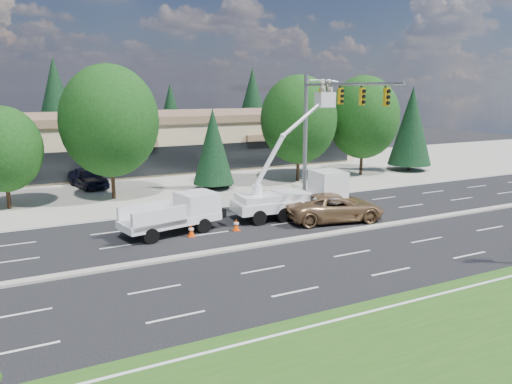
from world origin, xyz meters
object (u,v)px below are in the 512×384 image
bucket_truck (301,188)px  minivan (335,207)px  signal_mast (323,117)px  utility_pickup (177,217)px

bucket_truck → minivan: bucket_truck is taller
signal_mast → bucket_truck: bearing=-141.6°
bucket_truck → minivan: 2.55m
signal_mast → bucket_truck: 6.04m
signal_mast → bucket_truck: size_ratio=1.18×
utility_pickup → bucket_truck: bucket_truck is taller
bucket_truck → minivan: (1.29, -1.96, -0.99)m
signal_mast → minivan: signal_mast is taller
signal_mast → utility_pickup: 13.01m
utility_pickup → bucket_truck: bearing=-11.1°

